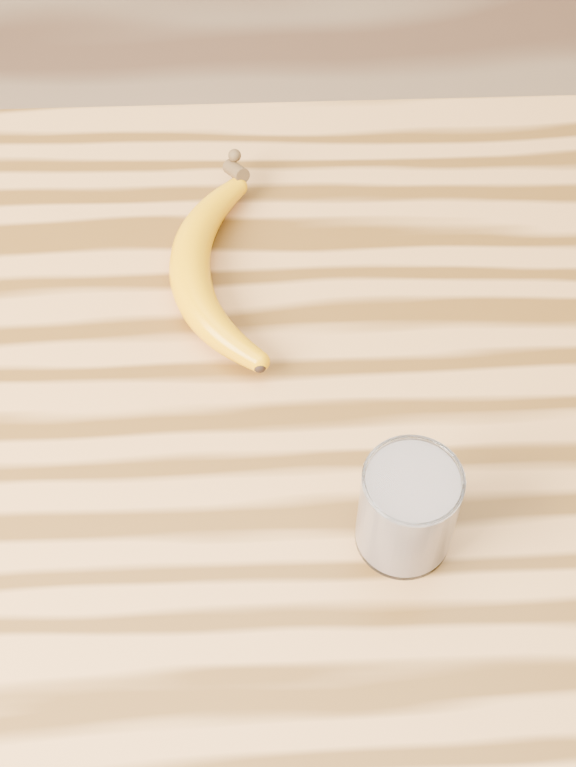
{
  "coord_description": "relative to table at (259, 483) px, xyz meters",
  "views": [
    {
      "loc": [
        0.01,
        -0.5,
        1.7
      ],
      "look_at": [
        0.03,
        0.01,
        0.93
      ],
      "focal_mm": 50.0,
      "sensor_mm": 36.0,
      "label": 1
    }
  ],
  "objects": [
    {
      "name": "banana",
      "position": [
        -0.06,
        0.14,
        0.15
      ],
      "size": [
        0.14,
        0.33,
        0.04
      ],
      "primitive_type": null,
      "rotation": [
        0.0,
        0.0,
        0.08
      ],
      "color": "#DC9000",
      "rests_on": "table"
    },
    {
      "name": "smoothie_glass",
      "position": [
        0.12,
        -0.12,
        0.18
      ],
      "size": [
        0.08,
        0.08,
        0.1
      ],
      "color": "white",
      "rests_on": "table"
    },
    {
      "name": "table",
      "position": [
        0.0,
        0.0,
        0.0
      ],
      "size": [
        1.2,
        0.8,
        0.9
      ],
      "color": "#B47A3B",
      "rests_on": "ground"
    }
  ]
}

